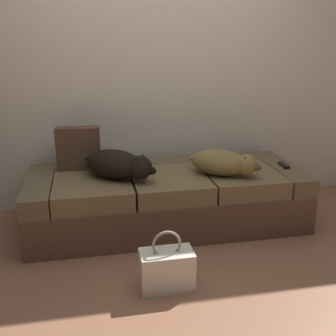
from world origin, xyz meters
The scene contains 8 objects.
ground_plane centered at (0.00, 0.00, 0.00)m, with size 10.00×10.00×0.00m, color #9B654A.
back_wall centered at (0.00, 1.55, 1.40)m, with size 6.40×0.10×2.80m, color silver.
couch centered at (0.00, 0.97, 0.22)m, with size 2.14×0.85×0.44m.
dog_dark centered at (-0.38, 0.89, 0.55)m, with size 0.56×0.50×0.21m.
dog_tan centered at (0.41, 0.81, 0.54)m, with size 0.53×0.44×0.20m.
tv_remote centered at (0.97, 0.92, 0.45)m, with size 0.04×0.15×0.02m, color black.
throw_pillow centered at (-0.67, 1.19, 0.61)m, with size 0.34×0.12×0.34m, color brown.
handbag centered at (-0.18, 0.08, 0.13)m, with size 0.32×0.18×0.38m.
Camera 1 is at (-0.60, -2.04, 1.45)m, focal length 43.98 mm.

